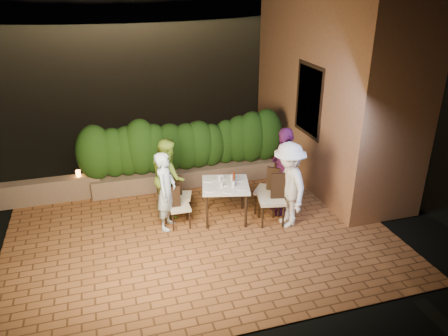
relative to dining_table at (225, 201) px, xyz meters
name	(u,v)px	position (x,y,z in m)	size (l,w,h in m)	color
ground	(202,238)	(-0.63, -0.53, -0.40)	(400.00, 400.00, 0.00)	black
terrace_floor	(195,227)	(-0.63, -0.03, -0.45)	(7.00, 6.00, 0.15)	brown
building_wall	(333,70)	(2.97, 1.47, 2.12)	(1.60, 5.00, 5.00)	#A26740
window_pane	(310,100)	(2.19, 0.97, 1.62)	(0.08, 1.00, 1.40)	black
window_frame	(310,100)	(2.18, 0.97, 1.62)	(0.06, 1.15, 1.55)	black
planter	(186,176)	(-0.43, 1.77, -0.17)	(4.20, 0.55, 0.40)	brown
hedge	(184,146)	(-0.43, 1.77, 0.57)	(4.00, 0.70, 1.10)	#18390F
parapet	(47,191)	(-3.43, 1.77, -0.12)	(2.20, 0.30, 0.50)	brown
hill	(114,40)	(1.37, 59.47, -4.38)	(52.00, 40.00, 22.00)	black
dining_table	(225,201)	(0.00, 0.00, 0.00)	(0.89, 0.89, 0.75)	white
plate_nw	(210,189)	(-0.35, -0.14, 0.38)	(0.24, 0.24, 0.01)	white
plate_sw	(209,180)	(-0.26, 0.27, 0.38)	(0.24, 0.24, 0.01)	white
plate_ne	(240,188)	(0.21, -0.25, 0.38)	(0.23, 0.23, 0.01)	white
plate_se	(238,180)	(0.30, 0.12, 0.38)	(0.20, 0.20, 0.01)	white
plate_centre	(225,184)	(-0.01, 0.01, 0.38)	(0.24, 0.24, 0.01)	white
plate_front	(229,191)	(-0.02, -0.31, 0.38)	(0.24, 0.24, 0.01)	white
glass_nw	(222,185)	(-0.11, -0.10, 0.42)	(0.06, 0.06, 0.10)	silver
glass_sw	(220,178)	(-0.06, 0.18, 0.43)	(0.06, 0.06, 0.10)	silver
glass_ne	(233,184)	(0.10, -0.16, 0.43)	(0.07, 0.07, 0.12)	silver
glass_se	(232,178)	(0.18, 0.13, 0.43)	(0.07, 0.07, 0.12)	silver
beer_bottle	(234,177)	(0.16, -0.01, 0.51)	(0.05, 0.05, 0.28)	#551F0E
bowl	(220,178)	(-0.02, 0.28, 0.40)	(0.17, 0.17, 0.04)	white
chair_left_front	(180,206)	(-0.92, -0.02, 0.04)	(0.39, 0.39, 0.84)	black
chair_left_back	(181,195)	(-0.80, 0.43, 0.05)	(0.39, 0.39, 0.85)	black
chair_right_front	(272,198)	(0.80, -0.42, 0.15)	(0.49, 0.49, 1.05)	black
chair_right_back	(268,190)	(0.89, 0.01, 0.12)	(0.46, 0.46, 1.00)	black
diner_blue	(166,191)	(-1.16, 0.01, 0.39)	(0.56, 0.37, 1.54)	#C1E1F8
diner_green	(168,177)	(-1.02, 0.56, 0.42)	(0.78, 0.60, 1.60)	#89B93A
diner_white	(288,185)	(1.07, -0.55, 0.47)	(1.09, 0.63, 1.68)	white
diner_purple	(284,171)	(1.20, -0.04, 0.52)	(1.05, 0.44, 1.80)	#6E2467
parapet_lamp	(78,173)	(-2.76, 1.77, 0.20)	(0.10, 0.10, 0.14)	orange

